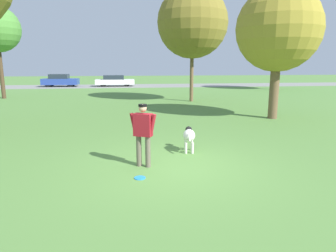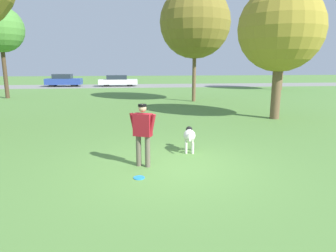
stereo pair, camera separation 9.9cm
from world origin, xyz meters
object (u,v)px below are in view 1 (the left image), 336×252
Objects in this scene: person at (143,130)px; tree_near_right at (278,30)px; parked_car_blue at (60,80)px; frisbee at (140,178)px; tree_far_right at (280,46)px; tree_mid_center at (192,23)px; parked_car_white at (115,81)px; dog at (189,136)px.

tree_near_right reaches higher than person.
person is 0.39× the size of parked_car_blue.
tree_far_right reaches higher than frisbee.
frisbee is 30.18m from parked_car_blue.
frisbee is at bearing -73.89° from parked_car_blue.
person is 14.25m from tree_mid_center.
tree_near_right is 17.43m from tree_far_right.
person is 0.36× the size of parked_car_white.
person is 28.07m from parked_car_white.
tree_mid_center is at bearing -3.04° from dog.
frisbee is at bearing -133.94° from tree_near_right.
dog is at bearing -123.12° from tree_far_right.
dog is 13.03m from tree_mid_center.
parked_car_white is (-5.77, 15.01, -4.53)m from tree_mid_center.
person reaches higher than frisbee.
person is 0.25× the size of tree_far_right.
tree_mid_center is at bearing -141.71° from tree_far_right.
frisbee is at bearing -106.64° from tree_mid_center.
parked_car_blue is (-7.88, 28.37, -0.23)m from person.
dog is 24.43m from tree_far_right.
parked_car_white reaches higher than frisbee.
dog is 0.16× the size of tree_far_right.
tree_near_right is at bearing -70.47° from parked_car_white.
dog is at bearing -69.98° from parked_car_blue.
tree_far_right is (13.19, 20.22, 3.75)m from dog.
parked_car_white is (-16.35, 6.65, -3.58)m from tree_far_right.
parked_car_white is at bearing 157.86° from tree_far_right.
tree_mid_center is at bearing -69.77° from parked_car_white.
tree_mid_center is 7.52m from tree_near_right.
person is at bearing -124.31° from tree_far_right.
tree_far_right reaches higher than parked_car_white.
tree_far_right is (10.58, 8.35, -0.95)m from tree_mid_center.
frisbee is 10.21m from tree_near_right.
frisbee is 0.04× the size of tree_near_right.
parked_car_white is at bearing 111.02° from tree_mid_center.
tree_near_right is (5.00, 4.83, 3.55)m from dog.
tree_far_right is 1.60× the size of parked_car_blue.
parked_car_white is at bearing 16.06° from dog.
tree_mid_center reaches higher than tree_near_right.
tree_far_right reaches higher than dog.
person is at bearing -136.94° from tree_near_right.
person is 29.44m from parked_car_blue.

